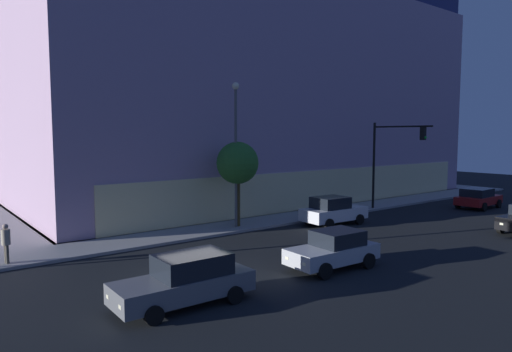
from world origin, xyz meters
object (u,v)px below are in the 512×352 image
Objects in this scene: sidewalk_tree at (238,163)px; traffic_light_far_corner at (391,151)px; street_lamp_sidewalk at (236,138)px; car_white at (333,211)px; modern_building at (213,90)px; pedestrian_waiting at (6,240)px; car_silver at (334,249)px; car_red at (478,198)px; car_grey at (186,280)px.

traffic_light_far_corner is at bearing -9.75° from sidewalk_tree.
traffic_light_far_corner is 0.75× the size of street_lamp_sidewalk.
car_white is at bearing -174.68° from traffic_light_far_corner.
pedestrian_waiting is (-22.41, -18.38, -9.14)m from modern_building.
traffic_light_far_corner is at bearing 27.38° from car_silver.
modern_building is 22.94× the size of pedestrian_waiting.
car_red is at bearing -15.12° from sidewalk_tree.
car_white is at bearing 24.29° from car_grey.
car_white reaches higher than car_grey.
car_grey is at bearing -133.51° from sidewalk_tree.
traffic_light_far_corner reaches higher than pedestrian_waiting.
pedestrian_waiting is at bearing -178.59° from street_lamp_sidewalk.
street_lamp_sidewalk is 13.15m from pedestrian_waiting.
street_lamp_sidewalk is at bearing 171.12° from traffic_light_far_corner.
car_silver is at bearing -1.48° from car_grey.
pedestrian_waiting is at bearing -140.64° from modern_building.
car_grey reaches higher than car_red.
traffic_light_far_corner is 1.52× the size of car_red.
car_grey is (-18.44, -27.06, -9.47)m from modern_building.
modern_building reaches higher than car_grey.
street_lamp_sidewalk reaches higher than car_red.
street_lamp_sidewalk is at bearing 1.41° from pedestrian_waiting.
car_red is (31.98, -4.76, -0.36)m from pedestrian_waiting.
car_grey is (-8.44, -8.98, -4.67)m from street_lamp_sidewalk.
modern_building is 26.78m from car_red.
traffic_light_far_corner is at bearing -3.79° from pedestrian_waiting.
pedestrian_waiting is 0.41× the size of car_red.
traffic_light_far_corner is at bearing -8.88° from street_lamp_sidewalk.
car_grey is at bearing -133.21° from street_lamp_sidewalk.
sidewalk_tree is at bearing 33.02° from street_lamp_sidewalk.
traffic_light_far_corner reaches higher than car_grey.
traffic_light_far_corner is 25.22m from pedestrian_waiting.
street_lamp_sidewalk is 2.03× the size of car_red.
sidewalk_tree is at bearing 170.25° from traffic_light_far_corner.
street_lamp_sidewalk is 2.06× the size of car_silver.
car_white is at bearing 42.78° from car_silver.
car_grey is at bearing -155.71° from car_white.
car_grey is 28.27m from car_red.
car_red is at bearing 11.06° from car_silver.
car_white is (7.10, 6.57, 0.07)m from car_silver.
car_white reaches higher than car_red.
modern_building is 9.51× the size of car_silver.
sidewalk_tree is 12.98m from car_grey.
traffic_light_far_corner is at bearing 18.52° from car_grey.
pedestrian_waiting is at bearing -177.92° from sidewalk_tree.
pedestrian_waiting is at bearing 114.62° from car_grey.
street_lamp_sidewalk is (-12.53, 1.96, 0.99)m from traffic_light_far_corner.
modern_building is 21.21m from street_lamp_sidewalk.
traffic_light_far_corner is 1.26× the size of sidewalk_tree.
car_red is (19.57, -5.07, -4.71)m from street_lamp_sidewalk.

